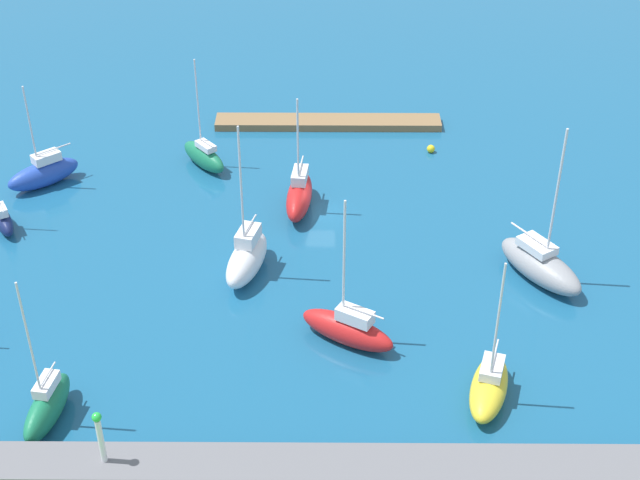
% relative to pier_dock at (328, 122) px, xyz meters
% --- Properties ---
extents(water, '(160.00, 160.00, 0.00)m').
position_rel_pier_dock_xyz_m(water, '(0.66, 16.35, -0.36)').
color(water, '#19567F').
rests_on(water, ground).
extents(pier_dock, '(22.19, 2.76, 0.72)m').
position_rel_pier_dock_xyz_m(pier_dock, '(0.00, 0.00, 0.00)').
color(pier_dock, olive).
rests_on(pier_dock, ground).
extents(breakwater, '(58.26, 2.90, 1.36)m').
position_rel_pier_dock_xyz_m(breakwater, '(0.66, 45.09, 0.32)').
color(breakwater, slate).
rests_on(breakwater, ground).
extents(harbor_beacon, '(0.56, 0.56, 3.73)m').
position_rel_pier_dock_xyz_m(harbor_beacon, '(12.92, 45.09, 3.16)').
color(harbor_beacon, silver).
rests_on(harbor_beacon, breakwater).
extents(sailboat_green_west_end, '(2.58, 6.03, 10.99)m').
position_rel_pier_dock_xyz_m(sailboat_green_west_end, '(17.40, 40.61, 0.93)').
color(sailboat_green_west_end, '#19724C').
rests_on(sailboat_green_west_end, water).
extents(sailboat_red_mid_basin, '(7.06, 5.26, 11.37)m').
position_rel_pier_dock_xyz_m(sailboat_red_mid_basin, '(-1.32, 32.92, 0.86)').
color(sailboat_red_mid_basin, red).
rests_on(sailboat_red_mid_basin, water).
extents(sailboat_white_along_channel, '(3.96, 7.17, 12.74)m').
position_rel_pier_dock_xyz_m(sailboat_white_along_channel, '(6.18, 24.87, 1.13)').
color(sailboat_white_along_channel, white).
rests_on(sailboat_white_along_channel, water).
extents(sailboat_yellow_inner_mooring, '(4.03, 6.72, 10.90)m').
position_rel_pier_dock_xyz_m(sailboat_yellow_inner_mooring, '(-10.21, 38.45, 0.71)').
color(sailboat_yellow_inner_mooring, yellow).
rests_on(sailboat_yellow_inner_mooring, water).
extents(sailboat_navy_off_beacon, '(3.34, 4.60, 8.91)m').
position_rel_pier_dock_xyz_m(sailboat_navy_off_beacon, '(26.57, 18.89, 0.63)').
color(sailboat_navy_off_beacon, '#141E4C').
rests_on(sailboat_navy_off_beacon, water).
extents(sailboat_gray_by_breakwater, '(6.72, 8.22, 12.89)m').
position_rel_pier_dock_xyz_m(sailboat_gray_by_breakwater, '(-15.93, 25.42, 0.96)').
color(sailboat_gray_by_breakwater, gray).
rests_on(sailboat_gray_by_breakwater, water).
extents(sailboat_green_lone_south, '(5.10, 5.67, 10.40)m').
position_rel_pier_dock_xyz_m(sailboat_green_lone_south, '(11.30, 8.41, 0.80)').
color(sailboat_green_lone_south, '#19724C').
rests_on(sailboat_green_lone_south, water).
extents(sailboat_red_far_south, '(2.71, 7.21, 10.44)m').
position_rel_pier_dock_xyz_m(sailboat_red_far_south, '(2.44, 15.64, 1.08)').
color(sailboat_red_far_south, red).
rests_on(sailboat_red_far_south, water).
extents(sailboat_blue_lone_north, '(6.38, 5.90, 9.58)m').
position_rel_pier_dock_xyz_m(sailboat_blue_lone_north, '(25.03, 11.71, 0.88)').
color(sailboat_blue_lone_north, '#2347B2').
rests_on(sailboat_blue_lone_north, water).
extents(mooring_buoy_yellow, '(0.75, 0.75, 0.75)m').
position_rel_pier_dock_xyz_m(mooring_buoy_yellow, '(-9.64, 5.46, 0.02)').
color(mooring_buoy_yellow, yellow).
rests_on(mooring_buoy_yellow, water).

